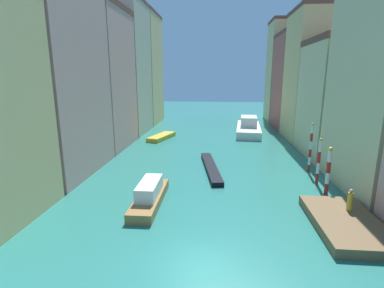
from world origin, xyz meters
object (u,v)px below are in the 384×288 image
Objects in this scene: vaporetto_white at (248,127)px; motorboat_0 at (150,195)px; mooring_pole_2 at (311,148)px; gondola_black at (211,167)px; person_on_dock at (350,201)px; mooring_pole_1 at (319,161)px; mooring_pole_0 at (328,170)px; motorboat_1 at (162,137)px; waterfront_dock at (346,223)px.

vaporetto_white reaches higher than motorboat_0.
mooring_pole_2 is 10.49m from gondola_black.
mooring_pole_2 is at bearing 0.02° from gondola_black.
person_on_dock is 0.15× the size of gondola_black.
mooring_pole_2 reaches higher than mooring_pole_1.
vaporetto_white reaches higher than person_on_dock.
mooring_pole_1 is (0.02, 6.79, 0.87)m from person_on_dock.
gondola_black is 1.45× the size of motorboat_0.
motorboat_1 is (-18.28, 20.94, -1.81)m from mooring_pole_0.
vaporetto_white is 15.61m from motorboat_1.
mooring_pole_1 is at bearing -45.42° from motorboat_1.
gondola_black is 1.53× the size of motorboat_1.
waterfront_dock is at bearing -94.96° from mooring_pole_1.
gondola_black is at bearing 161.02° from mooring_pole_1.
gondola_black is (-10.20, -0.00, -2.43)m from mooring_pole_2.
mooring_pole_0 is (0.71, 5.68, 1.80)m from waterfront_dock.
gondola_black is at bearing 134.17° from person_on_dock.
motorboat_0 is at bearing -168.01° from mooring_pole_0.
gondola_black is at bearing -179.98° from mooring_pole_2.
mooring_pole_2 reaches higher than vaporetto_white.
waterfront_dock is 11.77m from mooring_pole_2.
waterfront_dock is at bearing -51.22° from gondola_black.
person_on_dock is 10.30m from mooring_pole_2.
mooring_pole_1 reaches higher than person_on_dock.
mooring_pole_2 is 0.73× the size of motorboat_0.
motorboat_0 is at bearing 174.88° from person_on_dock.
vaporetto_white is 1.91× the size of motorboat_1.
vaporetto_white is at bearing 98.96° from mooring_pole_1.
mooring_pole_1 reaches higher than motorboat_0.
waterfront_dock is 0.56× the size of vaporetto_white.
waterfront_dock is 1.79m from person_on_dock.
person_on_dock is at bearing -90.37° from mooring_pole_0.
mooring_pole_0 is 2.40m from mooring_pole_1.
mooring_pole_0 reaches higher than vaporetto_white.
mooring_pole_0 is 0.79× the size of mooring_pole_2.
mooring_pole_1 is 0.42× the size of gondola_black.
person_on_dock is 14.28m from gondola_black.
gondola_black is at bearing -61.15° from motorboat_1.
mooring_pole_2 is at bearing 85.60° from mooring_pole_1.
waterfront_dock is 14.75m from gondola_black.
motorboat_0 is (-10.68, -30.02, -0.31)m from vaporetto_white.
mooring_pole_1 is at bearing 20.68° from motorboat_0.
vaporetto_white is (-4.13, 21.11, -1.64)m from mooring_pole_2.
motorboat_0 reaches higher than waterfront_dock.
gondola_black is (-9.94, 3.42, -2.01)m from mooring_pole_1.
person_on_dock is 0.30× the size of mooring_pole_2.
mooring_pole_1 reaches higher than mooring_pole_0.
motorboat_1 is (-3.72, 24.04, -0.40)m from motorboat_0.
gondola_black is (-6.07, -21.11, -0.79)m from vaporetto_white.
motorboat_1 is at bearing 123.43° from waterfront_dock.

